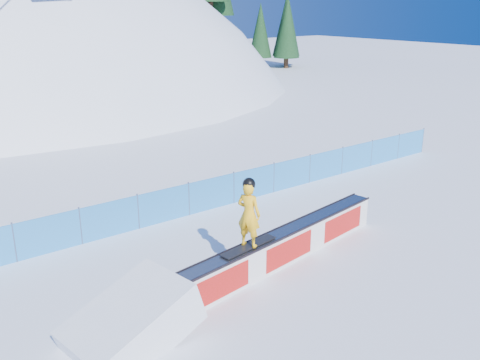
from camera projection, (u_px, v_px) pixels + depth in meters
ground at (340, 235)px, 17.57m from camera, size 160.00×160.00×0.00m
snow_hill at (24, 261)px, 54.88m from camera, size 64.00×64.00×64.00m
safety_fence at (254, 183)px, 20.77m from camera, size 22.05×0.05×1.30m
rail_box at (282, 247)px, 15.54m from camera, size 8.43×1.82×1.01m
snow_ramp at (133, 340)px, 12.11m from camera, size 3.19×2.26×1.84m
snowboarder at (249, 214)px, 14.10m from camera, size 1.90×0.78×1.96m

